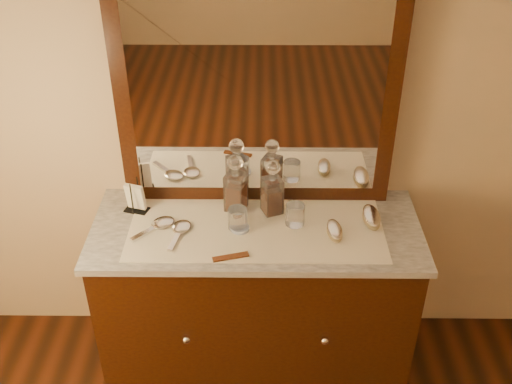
% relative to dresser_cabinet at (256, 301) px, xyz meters
% --- Properties ---
extents(dresser_cabinet, '(1.40, 0.55, 0.82)m').
position_rel_dresser_cabinet_xyz_m(dresser_cabinet, '(0.00, 0.00, 0.00)').
color(dresser_cabinet, black).
rests_on(dresser_cabinet, floor).
extents(dresser_plinth, '(1.46, 0.59, 0.08)m').
position_rel_dresser_cabinet_xyz_m(dresser_plinth, '(0.00, 0.00, -0.37)').
color(dresser_plinth, black).
rests_on(dresser_plinth, floor).
extents(knob_left, '(0.04, 0.04, 0.04)m').
position_rel_dresser_cabinet_xyz_m(knob_left, '(-0.30, -0.28, 0.04)').
color(knob_left, silver).
rests_on(knob_left, dresser_cabinet).
extents(knob_right, '(0.04, 0.04, 0.04)m').
position_rel_dresser_cabinet_xyz_m(knob_right, '(0.30, -0.28, 0.04)').
color(knob_right, silver).
rests_on(knob_right, dresser_cabinet).
extents(marble_top, '(1.44, 0.59, 0.03)m').
position_rel_dresser_cabinet_xyz_m(marble_top, '(0.00, 0.00, 0.42)').
color(marble_top, silver).
rests_on(marble_top, dresser_cabinet).
extents(mirror_frame, '(1.20, 0.08, 1.00)m').
position_rel_dresser_cabinet_xyz_m(mirror_frame, '(0.00, 0.25, 0.94)').
color(mirror_frame, black).
rests_on(mirror_frame, marble_top).
extents(mirror_glass, '(1.06, 0.01, 0.86)m').
position_rel_dresser_cabinet_xyz_m(mirror_glass, '(0.00, 0.21, 0.94)').
color(mirror_glass, white).
rests_on(mirror_glass, marble_top).
extents(lace_runner, '(1.10, 0.45, 0.00)m').
position_rel_dresser_cabinet_xyz_m(lace_runner, '(0.00, -0.02, 0.44)').
color(lace_runner, silver).
rests_on(lace_runner, marble_top).
extents(pin_dish, '(0.10, 0.10, 0.01)m').
position_rel_dresser_cabinet_xyz_m(pin_dish, '(-0.07, -0.02, 0.45)').
color(pin_dish, white).
rests_on(pin_dish, lace_runner).
extents(comb, '(0.15, 0.07, 0.01)m').
position_rel_dresser_cabinet_xyz_m(comb, '(-0.10, -0.21, 0.45)').
color(comb, brown).
rests_on(comb, lace_runner).
extents(napkin_rack, '(0.12, 0.09, 0.16)m').
position_rel_dresser_cabinet_xyz_m(napkin_rack, '(-0.54, 0.12, 0.50)').
color(napkin_rack, black).
rests_on(napkin_rack, marble_top).
extents(decanter_left, '(0.11, 0.11, 0.28)m').
position_rel_dresser_cabinet_xyz_m(decanter_left, '(-0.09, 0.13, 0.55)').
color(decanter_left, '#943E15').
rests_on(decanter_left, lace_runner).
extents(decanter_right, '(0.11, 0.11, 0.27)m').
position_rel_dresser_cabinet_xyz_m(decanter_right, '(0.07, 0.11, 0.55)').
color(decanter_right, '#943E15').
rests_on(decanter_right, lace_runner).
extents(brush_near, '(0.07, 0.15, 0.04)m').
position_rel_dresser_cabinet_xyz_m(brush_near, '(0.33, -0.05, 0.46)').
color(brush_near, '#8D7B56').
rests_on(brush_near, lace_runner).
extents(brush_far, '(0.08, 0.17, 0.05)m').
position_rel_dresser_cabinet_xyz_m(brush_far, '(0.51, 0.04, 0.47)').
color(brush_far, '#8D7B56').
rests_on(brush_far, lace_runner).
extents(hand_mirror_outer, '(0.19, 0.20, 0.02)m').
position_rel_dresser_cabinet_xyz_m(hand_mirror_outer, '(-0.42, -0.00, 0.45)').
color(hand_mirror_outer, silver).
rests_on(hand_mirror_outer, lace_runner).
extents(hand_mirror_inner, '(0.10, 0.22, 0.02)m').
position_rel_dresser_cabinet_xyz_m(hand_mirror_inner, '(-0.33, -0.04, 0.45)').
color(hand_mirror_inner, silver).
rests_on(hand_mirror_inner, lace_runner).
extents(tumblers, '(0.33, 0.12, 0.10)m').
position_rel_dresser_cabinet_xyz_m(tumblers, '(0.04, 0.01, 0.49)').
color(tumblers, white).
rests_on(tumblers, lace_runner).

